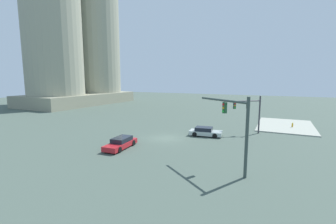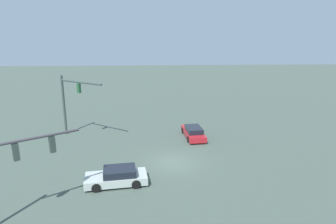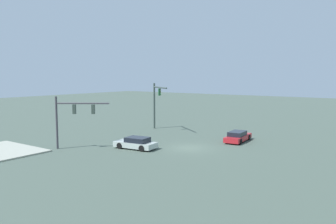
{
  "view_description": "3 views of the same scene",
  "coord_description": "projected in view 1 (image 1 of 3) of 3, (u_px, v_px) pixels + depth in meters",
  "views": [
    {
      "loc": [
        -26.61,
        -13.18,
        7.74
      ],
      "look_at": [
        -2.7,
        -1.61,
        3.96
      ],
      "focal_mm": 24.65,
      "sensor_mm": 36.0,
      "label": 1
    },
    {
      "loc": [
        22.54,
        -1.84,
        10.13
      ],
      "look_at": [
        -2.02,
        -0.28,
        3.87
      ],
      "focal_mm": 30.81,
      "sensor_mm": 36.0,
      "label": 2
    },
    {
      "loc": [
        29.92,
        18.74,
        7.56
      ],
      "look_at": [
        -0.02,
        -2.76,
        3.59
      ],
      "focal_mm": 36.74,
      "sensor_mm": 36.0,
      "label": 3
    }
  ],
  "objects": [
    {
      "name": "ground_plane",
      "position": [
        166.0,
        138.0,
        30.49
      ],
      "size": [
        184.85,
        184.85,
        0.0
      ],
      "primitive_type": "plane",
      "color": "#435249"
    },
    {
      "name": "traffic_signal_near_corner",
      "position": [
        236.0,
        122.0,
        18.74
      ],
      "size": [
        3.73,
        4.89,
        6.43
      ],
      "rotation": [
        0.0,
        0.0,
        0.93
      ],
      "color": "#364440",
      "rests_on": "ground"
    },
    {
      "name": "fire_hydrant_on_curb",
      "position": [
        292.0,
        125.0,
        36.9
      ],
      "size": [
        0.33,
        0.22,
        0.71
      ],
      "color": "gold",
      "rests_on": "sidewalk_corner"
    },
    {
      "name": "traffic_signal_opposite_side",
      "position": [
        249.0,
        109.0,
        32.54
      ],
      "size": [
        3.18,
        4.66,
        5.41
      ],
      "rotation": [
        0.0,
        0.0,
        2.16
      ],
      "color": "#3B3940",
      "rests_on": "ground"
    },
    {
      "name": "sedan_car_waiting_far",
      "position": [
        121.0,
        143.0,
        26.08
      ],
      "size": [
        4.85,
        2.1,
        1.21
      ],
      "rotation": [
        0.0,
        0.0,
        3.22
      ],
      "color": "#B21D25",
      "rests_on": "ground"
    },
    {
      "name": "highrise_twin_tower",
      "position": [
        75.0,
        6.0,
        68.74
      ],
      "size": [
        33.89,
        17.16,
        59.42
      ],
      "color": "gray",
      "rests_on": "ground"
    },
    {
      "name": "sidewalk_corner",
      "position": [
        285.0,
        125.0,
        38.5
      ],
      "size": [
        13.1,
        8.43,
        0.15
      ],
      "primitive_type": "cube",
      "color": "#999D91",
      "rests_on": "ground"
    },
    {
      "name": "sedan_car_approaching",
      "position": [
        205.0,
        132.0,
        31.71
      ],
      "size": [
        2.42,
        4.56,
        1.21
      ],
      "rotation": [
        0.0,
        0.0,
        -1.45
      ],
      "color": "#ADB9B4",
      "rests_on": "ground"
    }
  ]
}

